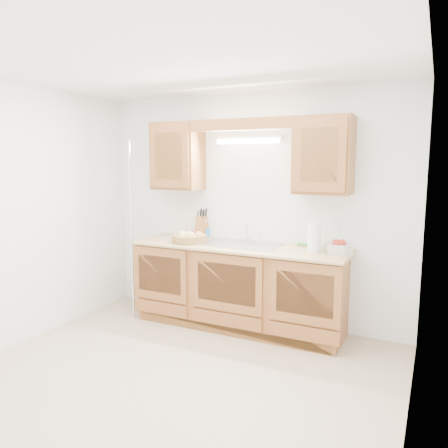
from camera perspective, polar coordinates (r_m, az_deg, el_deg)
The scene contains 17 objects.
room at distance 3.50m, azimuth -6.05°, elevation -0.39°, with size 3.52×3.50×2.50m.
base_cabinets at distance 4.71m, azimuth 1.98°, elevation -8.21°, with size 2.20×0.60×0.86m, color brown.
countertop at distance 4.59m, azimuth 1.93°, elevation -2.98°, with size 2.30×0.63×0.04m, color tan.
upper_cabinet_left at distance 5.03m, azimuth -6.06°, elevation 8.79°, with size 0.55×0.33×0.75m, color brown.
upper_cabinet_right at distance 4.38m, azimuth 12.89°, elevation 8.72°, with size 0.55×0.33×0.75m, color brown.
valance at distance 4.52m, azimuth 2.03°, elevation 12.89°, with size 2.20×0.05×0.12m, color brown.
fluorescent_fixture at distance 4.72m, azimuth 3.17°, elevation 10.95°, with size 0.76×0.08×0.08m.
sink at distance 4.62m, azimuth 2.03°, elevation -3.57°, with size 0.84×0.46×0.36m.
wire_shelf_pole at distance 4.97m, azimuth -11.99°, elevation -0.88°, with size 0.03×0.03×2.00m, color silver.
outlet_plate at distance 4.55m, azimuth 14.55°, elevation 0.10°, with size 0.08×0.01×0.12m, color white.
fruit_basket at distance 4.75m, azimuth -4.53°, elevation -1.73°, with size 0.41×0.41×0.12m.
knife_block at distance 5.03m, azimuth -2.97°, elevation -0.34°, with size 0.16×0.22×0.35m.
orange_canister at distance 5.02m, azimuth -2.58°, elevation -0.63°, with size 0.08×0.08×0.20m.
soap_bottle at distance 5.03m, azimuth -2.49°, elevation -0.81°, with size 0.07×0.08×0.16m, color #2575BD.
sponge at distance 4.61m, azimuth 10.23°, elevation -2.69°, with size 0.11×0.07×0.02m.
paper_towel at distance 4.32m, azimuth 11.67°, elevation -1.79°, with size 0.15×0.15×0.32m.
apple_bowl at distance 4.30m, azimuth 14.77°, elevation -2.96°, with size 0.30×0.30×0.13m.
Camera 1 is at (1.85, -2.92, 1.77)m, focal length 35.00 mm.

